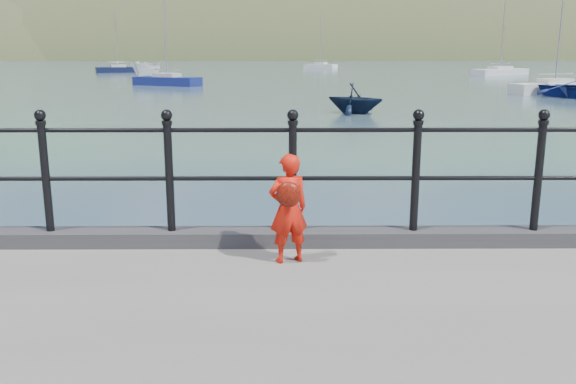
{
  "coord_description": "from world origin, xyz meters",
  "views": [
    {
      "loc": [
        0.51,
        -5.95,
        2.9
      ],
      "look_at": [
        0.55,
        -0.2,
        1.55
      ],
      "focal_mm": 38.0,
      "sensor_mm": 36.0,
      "label": 1
    }
  ],
  "objects_px": {
    "sailboat_near": "(555,89)",
    "railing": "(231,163)",
    "sailboat_left": "(118,70)",
    "sailboat_port": "(167,81)",
    "launch_white": "(147,71)",
    "launch_navy": "(355,98)",
    "sailboat_deep": "(320,67)",
    "sailboat_far": "(500,72)",
    "child": "(288,208)"
  },
  "relations": [
    {
      "from": "sailboat_near",
      "to": "railing",
      "type": "bearing_deg",
      "value": -134.78
    },
    {
      "from": "railing",
      "to": "sailboat_near",
      "type": "height_order",
      "value": "sailboat_near"
    },
    {
      "from": "sailboat_left",
      "to": "sailboat_port",
      "type": "height_order",
      "value": "sailboat_port"
    },
    {
      "from": "launch_white",
      "to": "sailboat_port",
      "type": "height_order",
      "value": "sailboat_port"
    },
    {
      "from": "launch_navy",
      "to": "sailboat_deep",
      "type": "relative_size",
      "value": 0.34
    },
    {
      "from": "railing",
      "to": "sailboat_far",
      "type": "height_order",
      "value": "sailboat_far"
    },
    {
      "from": "child",
      "to": "launch_white",
      "type": "relative_size",
      "value": 0.21
    },
    {
      "from": "sailboat_port",
      "to": "sailboat_near",
      "type": "bearing_deg",
      "value": 7.26
    },
    {
      "from": "sailboat_near",
      "to": "sailboat_left",
      "type": "height_order",
      "value": "sailboat_near"
    },
    {
      "from": "launch_white",
      "to": "sailboat_left",
      "type": "xyz_separation_m",
      "value": [
        -8.27,
        21.15,
        -0.57
      ]
    },
    {
      "from": "child",
      "to": "sailboat_far",
      "type": "xyz_separation_m",
      "value": [
        24.67,
        65.3,
        -1.17
      ]
    },
    {
      "from": "railing",
      "to": "sailboat_port",
      "type": "bearing_deg",
      "value": 101.38
    },
    {
      "from": "sailboat_near",
      "to": "sailboat_left",
      "type": "distance_m",
      "value": 54.19
    },
    {
      "from": "sailboat_left",
      "to": "sailboat_deep",
      "type": "height_order",
      "value": "sailboat_deep"
    },
    {
      "from": "railing",
      "to": "child",
      "type": "bearing_deg",
      "value": -42.34
    },
    {
      "from": "sailboat_near",
      "to": "sailboat_deep",
      "type": "height_order",
      "value": "sailboat_near"
    },
    {
      "from": "railing",
      "to": "launch_navy",
      "type": "height_order",
      "value": "railing"
    },
    {
      "from": "sailboat_left",
      "to": "sailboat_port",
      "type": "relative_size",
      "value": 0.92
    },
    {
      "from": "child",
      "to": "launch_white",
      "type": "bearing_deg",
      "value": -96.53
    },
    {
      "from": "sailboat_left",
      "to": "sailboat_deep",
      "type": "bearing_deg",
      "value": 4.29
    },
    {
      "from": "launch_white",
      "to": "sailboat_near",
      "type": "height_order",
      "value": "sailboat_near"
    },
    {
      "from": "launch_navy",
      "to": "sailboat_deep",
      "type": "xyz_separation_m",
      "value": [
        2.26,
        65.7,
        -0.36
      ]
    },
    {
      "from": "sailboat_left",
      "to": "sailboat_port",
      "type": "xyz_separation_m",
      "value": [
        11.43,
        -28.08,
        -0.0
      ]
    },
    {
      "from": "sailboat_far",
      "to": "sailboat_deep",
      "type": "height_order",
      "value": "sailboat_far"
    },
    {
      "from": "child",
      "to": "sailboat_far",
      "type": "distance_m",
      "value": 69.81
    },
    {
      "from": "launch_navy",
      "to": "sailboat_far",
      "type": "distance_m",
      "value": 47.49
    },
    {
      "from": "railing",
      "to": "sailboat_near",
      "type": "bearing_deg",
      "value": 62.12
    },
    {
      "from": "railing",
      "to": "child",
      "type": "relative_size",
      "value": 18.04
    },
    {
      "from": "sailboat_left",
      "to": "sailboat_port",
      "type": "distance_m",
      "value": 30.32
    },
    {
      "from": "sailboat_far",
      "to": "sailboat_near",
      "type": "relative_size",
      "value": 1.29
    },
    {
      "from": "railing",
      "to": "sailboat_port",
      "type": "height_order",
      "value": "sailboat_port"
    },
    {
      "from": "sailboat_near",
      "to": "sailboat_left",
      "type": "bearing_deg",
      "value": 119.05
    },
    {
      "from": "child",
      "to": "sailboat_port",
      "type": "relative_size",
      "value": 0.12
    },
    {
      "from": "sailboat_near",
      "to": "launch_white",
      "type": "bearing_deg",
      "value": 134.79
    },
    {
      "from": "launch_navy",
      "to": "sailboat_deep",
      "type": "distance_m",
      "value": 65.74
    },
    {
      "from": "sailboat_far",
      "to": "sailboat_port",
      "type": "distance_m",
      "value": 39.7
    },
    {
      "from": "sailboat_far",
      "to": "sailboat_near",
      "type": "xyz_separation_m",
      "value": [
        -6.68,
        -29.75,
        -0.0
      ]
    },
    {
      "from": "sailboat_deep",
      "to": "sailboat_near",
      "type": "bearing_deg",
      "value": -41.09
    },
    {
      "from": "child",
      "to": "sailboat_left",
      "type": "height_order",
      "value": "sailboat_left"
    },
    {
      "from": "sailboat_far",
      "to": "sailboat_deep",
      "type": "relative_size",
      "value": 1.4
    },
    {
      "from": "railing",
      "to": "sailboat_left",
      "type": "bearing_deg",
      "value": 105.68
    },
    {
      "from": "child",
      "to": "sailboat_port",
      "type": "height_order",
      "value": "sailboat_port"
    },
    {
      "from": "sailboat_deep",
      "to": "launch_white",
      "type": "bearing_deg",
      "value": -80.8
    },
    {
      "from": "railing",
      "to": "launch_white",
      "type": "relative_size",
      "value": 3.84
    },
    {
      "from": "sailboat_deep",
      "to": "sailboat_far",
      "type": "bearing_deg",
      "value": -14.9
    },
    {
      "from": "launch_navy",
      "to": "sailboat_port",
      "type": "bearing_deg",
      "value": 60.48
    },
    {
      "from": "sailboat_far",
      "to": "sailboat_left",
      "type": "bearing_deg",
      "value": 136.44
    },
    {
      "from": "sailboat_port",
      "to": "launch_white",
      "type": "bearing_deg",
      "value": 140.94
    },
    {
      "from": "launch_white",
      "to": "sailboat_far",
      "type": "bearing_deg",
      "value": 30.16
    },
    {
      "from": "launch_white",
      "to": "sailboat_far",
      "type": "relative_size",
      "value": 0.43
    }
  ]
}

